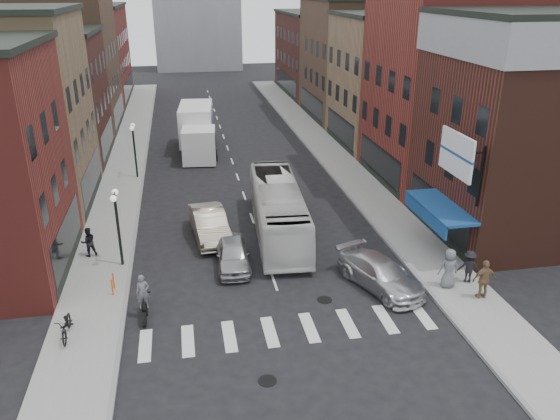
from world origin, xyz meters
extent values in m
plane|color=black|center=(0.00, 0.00, 0.00)|extent=(160.00, 160.00, 0.00)
cube|color=gray|center=(-8.50, 22.00, 0.07)|extent=(3.00, 74.00, 0.15)
cube|color=gray|center=(8.50, 22.00, 0.07)|extent=(3.00, 74.00, 0.15)
cube|color=gray|center=(-7.00, 22.00, 0.00)|extent=(0.20, 74.00, 0.16)
cube|color=gray|center=(7.00, 22.00, 0.00)|extent=(0.20, 74.00, 0.16)
cube|color=silver|center=(0.00, -3.00, 0.00)|extent=(12.00, 2.20, 0.01)
cube|color=black|center=(-10.02, 4.50, 1.60)|extent=(0.08, 7.20, 2.20)
cube|color=black|center=(-10.02, 14.00, 1.60)|extent=(0.08, 8.00, 2.20)
cube|color=#432118|center=(-15.00, 24.00, 5.00)|extent=(10.00, 10.00, 10.00)
cube|color=black|center=(-10.02, 24.00, 1.60)|extent=(0.08, 8.00, 2.20)
cube|color=black|center=(-15.00, 24.00, 10.15)|extent=(10.30, 10.20, 0.30)
cube|color=brown|center=(-15.00, 35.00, 6.50)|extent=(10.00, 12.00, 13.00)
cube|color=black|center=(-10.02, 35.00, 1.60)|extent=(0.08, 9.60, 2.20)
cube|color=maroon|center=(-15.00, 49.00, 5.50)|extent=(10.00, 16.00, 11.00)
cube|color=black|center=(-10.02, 49.00, 1.60)|extent=(0.08, 12.80, 2.20)
cube|color=black|center=(-15.00, 49.00, 11.15)|extent=(10.30, 16.20, 0.30)
cube|color=#432118|center=(15.00, 4.50, 6.00)|extent=(10.00, 9.00, 12.00)
cube|color=black|center=(10.02, 4.50, 1.60)|extent=(0.08, 7.20, 2.20)
cube|color=black|center=(15.00, 4.50, 12.15)|extent=(10.30, 9.20, 0.30)
cube|color=maroon|center=(15.00, 14.00, 7.00)|extent=(10.00, 10.00, 14.00)
cube|color=black|center=(10.02, 14.00, 1.60)|extent=(0.08, 8.00, 2.20)
cube|color=olive|center=(15.00, 24.00, 5.50)|extent=(10.00, 10.00, 11.00)
cube|color=black|center=(10.02, 24.00, 1.60)|extent=(0.08, 8.00, 2.20)
cube|color=black|center=(15.00, 24.00, 11.15)|extent=(10.30, 10.20, 0.30)
cube|color=brown|center=(15.00, 35.00, 6.00)|extent=(10.00, 12.00, 12.00)
cube|color=black|center=(10.02, 35.00, 1.60)|extent=(0.08, 9.60, 2.20)
cube|color=#432118|center=(15.00, 49.00, 5.00)|extent=(10.00, 16.00, 10.00)
cube|color=black|center=(10.02, 49.00, 1.60)|extent=(0.08, 12.80, 2.20)
cube|color=black|center=(15.00, 49.00, 10.15)|extent=(10.30, 16.20, 0.30)
cube|color=navy|center=(9.10, 2.50, 2.70)|extent=(1.80, 5.00, 0.15)
cube|color=navy|center=(8.25, 2.50, 2.35)|extent=(0.10, 5.00, 0.70)
cylinder|color=black|center=(9.90, 0.50, 5.00)|extent=(0.12, 0.12, 3.00)
cylinder|color=black|center=(9.20, 0.50, 6.20)|extent=(1.40, 0.08, 0.08)
cube|color=silver|center=(8.50, 0.50, 6.20)|extent=(0.12, 3.00, 2.00)
cylinder|color=black|center=(-7.40, 4.00, 2.00)|extent=(0.14, 0.14, 4.00)
cylinder|color=black|center=(-7.40, 4.00, 4.00)|extent=(0.06, 0.90, 0.06)
sphere|color=white|center=(-7.40, 3.55, 3.95)|extent=(0.32, 0.32, 0.32)
sphere|color=white|center=(-7.40, 4.45, 3.95)|extent=(0.32, 0.32, 0.32)
cylinder|color=black|center=(-7.40, 18.00, 2.00)|extent=(0.14, 0.14, 4.00)
cylinder|color=black|center=(-7.40, 18.00, 4.00)|extent=(0.06, 0.90, 0.06)
sphere|color=white|center=(-7.40, 17.55, 3.95)|extent=(0.32, 0.32, 0.32)
sphere|color=white|center=(-7.40, 18.45, 3.95)|extent=(0.32, 0.32, 0.32)
cylinder|color=#D8590C|center=(-7.60, 1.00, 0.55)|extent=(0.08, 0.08, 0.80)
cylinder|color=#D8590C|center=(-7.60, 1.60, 0.55)|extent=(0.08, 0.08, 0.80)
cube|color=white|center=(-2.60, 21.07, 1.47)|extent=(2.85, 3.05, 2.73)
cube|color=black|center=(-2.60, 21.07, 1.75)|extent=(2.78, 1.75, 1.20)
cube|color=white|center=(-2.60, 25.22, 2.29)|extent=(3.20, 5.88, 3.16)
cube|color=navy|center=(-2.60, 25.22, 2.29)|extent=(2.95, 2.41, 1.31)
cube|color=black|center=(-2.60, 25.00, 0.49)|extent=(3.00, 7.27, 0.38)
cylinder|color=black|center=(-3.86, 21.29, 0.49)|extent=(0.31, 0.98, 0.98)
cylinder|color=black|center=(-1.35, 21.29, 0.49)|extent=(0.31, 0.98, 0.98)
cylinder|color=black|center=(-3.86, 25.00, 0.49)|extent=(0.31, 0.98, 0.98)
cylinder|color=black|center=(-1.35, 25.00, 0.49)|extent=(0.31, 0.98, 0.98)
cylinder|color=black|center=(-3.86, 27.18, 0.49)|extent=(0.31, 0.98, 0.98)
cylinder|color=black|center=(-1.35, 27.18, 0.49)|extent=(0.31, 0.98, 0.98)
cylinder|color=black|center=(-6.06, -0.16, 0.31)|extent=(0.13, 0.62, 0.62)
cylinder|color=black|center=(-6.06, -1.58, 0.31)|extent=(0.13, 0.62, 0.62)
cube|color=black|center=(-6.06, -0.87, 0.52)|extent=(0.31, 1.15, 0.33)
cube|color=black|center=(-6.06, -0.35, 0.90)|extent=(0.52, 0.09, 0.06)
imported|color=slate|center=(-6.06, -0.96, 1.30)|extent=(0.59, 0.41, 1.56)
imported|color=silver|center=(1.20, 6.55, 1.51)|extent=(3.33, 11.01, 3.02)
imported|color=#A5A5A9|center=(-1.81, 3.00, 0.70)|extent=(1.82, 4.20, 1.41)
imported|color=#B9AA96|center=(-2.74, 6.68, 0.84)|extent=(2.29, 5.28, 1.69)
imported|color=silver|center=(4.90, -0.35, 0.72)|extent=(3.65, 5.36, 1.44)
imported|color=black|center=(-9.11, -1.98, 0.66)|extent=(0.74, 1.95, 1.01)
imported|color=black|center=(-9.17, 5.32, 0.95)|extent=(0.89, 0.69, 1.60)
imported|color=black|center=(9.15, -0.87, 0.97)|extent=(1.16, 0.80, 1.63)
imported|color=brown|center=(9.08, -2.35, 1.10)|extent=(1.12, 0.57, 1.91)
imported|color=slate|center=(7.97, -1.11, 1.12)|extent=(0.96, 0.64, 1.94)
camera|label=1|loc=(-3.99, -21.89, 13.49)|focal=35.00mm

